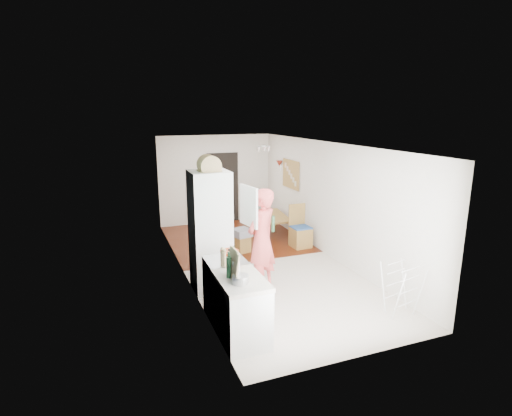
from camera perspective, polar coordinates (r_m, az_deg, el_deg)
room_shell at (r=8.10m, az=0.75°, el=0.24°), size 3.20×7.00×2.50m
floor at (r=8.48m, az=0.72°, el=-8.01°), size 3.20×7.00×0.01m
wood_floor_overlay at (r=10.12m, az=-3.14°, el=-4.36°), size 3.20×3.30×0.01m
sage_wall_panel at (r=5.64m, az=-6.81°, el=0.44°), size 0.02×3.00×1.30m
tile_splashback at (r=5.34m, az=-5.09°, el=-8.16°), size 0.02×1.90×0.50m
doorway_recess at (r=11.45m, az=-4.74°, el=2.87°), size 0.90×0.04×2.00m
base_cabinet at (r=5.72m, az=-2.09°, el=-14.52°), size 0.60×0.90×0.86m
worktop at (r=5.51m, az=-2.13°, el=-10.30°), size 0.62×0.92×0.06m
range_cooker at (r=6.35m, az=-4.32°, el=-11.43°), size 0.60×0.60×0.88m
cooker_top at (r=6.17m, az=-4.39°, el=-7.55°), size 0.60×0.60×0.04m
fridge_housing at (r=7.05m, az=-6.55°, el=-3.37°), size 0.66×0.66×2.15m
fridge_door at (r=6.82m, az=-1.06°, el=0.27°), size 0.14×0.56×0.70m
fridge_interior at (r=7.01m, az=-4.20°, el=0.60°), size 0.02×0.52×0.66m
pinboard at (r=10.38m, az=5.03°, el=4.84°), size 0.03×0.90×0.70m
pinboard_frame at (r=10.37m, az=4.95°, el=4.83°), size 0.00×0.94×0.74m
wall_sconce at (r=10.92m, az=3.37°, el=6.36°), size 0.18×0.18×0.16m
person at (r=7.00m, az=0.81°, el=-3.30°), size 0.95×0.88×2.18m
dining_table at (r=10.46m, az=2.19°, el=-2.55°), size 0.83×1.29×0.43m
dining_chair at (r=9.40m, az=6.42°, el=-2.66°), size 0.44×0.44×1.01m
stool at (r=9.11m, az=-2.00°, el=-5.15°), size 0.36×0.36×0.40m
grey_drape at (r=8.98m, az=-2.05°, el=-3.53°), size 0.46×0.46×0.17m
drying_rack at (r=6.76m, az=20.05°, el=-10.88°), size 0.50×0.47×0.83m
bread_bin at (r=6.76m, az=-6.73°, el=6.07°), size 0.43×0.42×0.19m
red_casserole at (r=6.08m, az=-3.81°, el=-6.83°), size 0.34×0.34×0.17m
steel_pan at (r=5.34m, az=-2.24°, el=-10.15°), size 0.27×0.27×0.11m
held_bottle at (r=6.87m, az=2.44°, el=-2.26°), size 0.06×0.06×0.28m
bottle_a at (r=5.48m, az=-3.91°, el=-8.45°), size 0.08×0.08×0.30m
bottle_b at (r=5.66m, az=-3.23°, el=-7.65°), size 0.09×0.09×0.31m
bottle_c at (r=5.46m, az=-2.85°, el=-8.84°), size 0.11×0.11×0.24m
pepper_mill_front at (r=5.90m, az=-4.79°, el=-7.20°), size 0.08×0.08×0.22m
pepper_mill_back at (r=5.89m, az=-4.57°, el=-7.30°), size 0.07×0.07×0.21m
chopping_boards at (r=5.42m, az=-3.25°, el=-8.01°), size 0.06×0.31×0.42m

